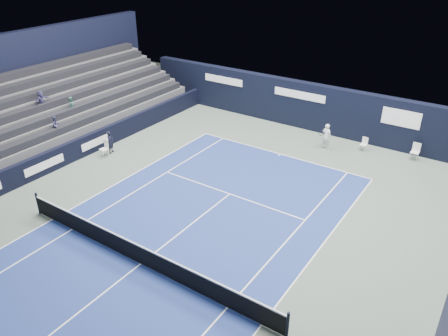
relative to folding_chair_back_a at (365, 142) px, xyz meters
The scene contains 12 objects.
ground 13.81m from the folding_chair_back_a, 106.39° to the right, with size 48.00×48.00×0.00m, color #4E5D52.
court_surface 15.74m from the folding_chair_back_a, 104.34° to the right, with size 10.97×23.77×0.01m, color navy.
folding_chair_back_a is the anchor object (origin of this frame).
folding_chair_back_b 2.86m from the folding_chair_back_a, ahead, with size 0.45×0.44×1.01m.
line_judge_chair 15.44m from the folding_chair_back_a, 142.98° to the right, with size 0.51×0.50×0.99m.
line_judge 15.20m from the folding_chair_back_a, 144.61° to the right, with size 0.50×0.33×1.37m, color black.
court_markings 15.74m from the folding_chair_back_a, 104.34° to the right, with size 11.03×23.83×0.00m.
tennis_net 15.73m from the folding_chair_back_a, 104.34° to the right, with size 12.90×0.10×1.10m.
back_sponsor_wall 4.21m from the folding_chair_back_a, 162.03° to the left, with size 26.00×0.63×3.10m.
side_barrier_left 16.28m from the folding_chair_back_a, 145.33° to the right, with size 0.33×22.00×1.20m.
spectator_stand 19.10m from the folding_chair_back_a, 154.34° to the right, with size 6.00×18.00×6.40m.
tennis_player 2.30m from the folding_chair_back_a, 153.07° to the right, with size 0.62×0.84×1.58m.
Camera 1 is at (10.25, -9.30, 11.41)m, focal length 35.00 mm.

